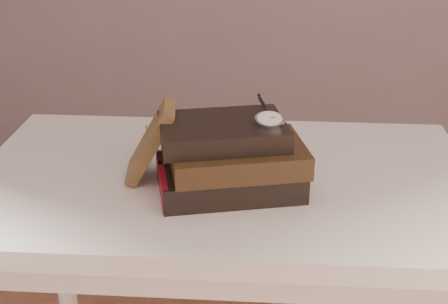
{
  "coord_description": "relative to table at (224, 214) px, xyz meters",
  "views": [
    {
      "loc": [
        0.08,
        -0.77,
        1.31
      ],
      "look_at": [
        0.0,
        0.29,
        0.82
      ],
      "focal_mm": 50.18,
      "sensor_mm": 36.0,
      "label": 1
    }
  ],
  "objects": [
    {
      "name": "table",
      "position": [
        0.0,
        0.0,
        0.0
      ],
      "size": [
        1.0,
        0.6,
        0.75
      ],
      "color": "silver",
      "rests_on": "ground"
    },
    {
      "name": "eyeglasses",
      "position": [
        -0.1,
        0.01,
        0.17
      ],
      "size": [
        0.14,
        0.15,
        0.05
      ],
      "color": "silver",
      "rests_on": "book_stack"
    },
    {
      "name": "pocket_watch",
      "position": [
        0.09,
        -0.05,
        0.23
      ],
      "size": [
        0.07,
        0.16,
        0.02
      ],
      "color": "silver",
      "rests_on": "book_stack"
    },
    {
      "name": "journal",
      "position": [
        -0.14,
        -0.02,
        0.17
      ],
      "size": [
        0.11,
        0.11,
        0.15
      ],
      "primitive_type": "cube",
      "rotation": [
        0.0,
        0.52,
        0.12
      ],
      "color": "#442F1A",
      "rests_on": "table"
    },
    {
      "name": "book_stack",
      "position": [
        0.02,
        -0.06,
        0.15
      ],
      "size": [
        0.3,
        0.24,
        0.13
      ],
      "color": "black",
      "rests_on": "table"
    }
  ]
}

